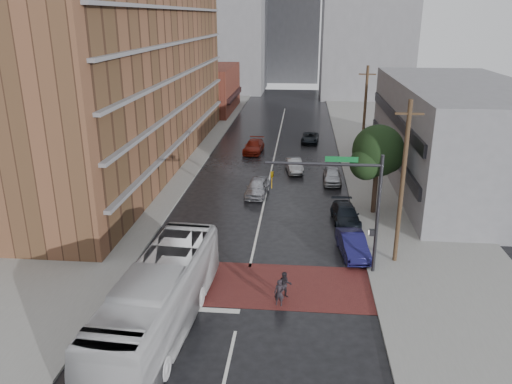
% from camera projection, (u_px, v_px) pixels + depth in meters
% --- Properties ---
extents(ground, '(160.00, 160.00, 0.00)m').
position_uv_depth(ground, '(245.00, 289.00, 27.71)').
color(ground, black).
rests_on(ground, ground).
extents(crosswalk, '(14.00, 5.00, 0.02)m').
position_uv_depth(crosswalk, '(246.00, 284.00, 28.18)').
color(crosswalk, maroon).
rests_on(crosswalk, ground).
extents(sidewalk_west, '(9.00, 90.00, 0.15)m').
position_uv_depth(sidewalk_west, '(163.00, 160.00, 52.17)').
color(sidewalk_west, gray).
rests_on(sidewalk_west, ground).
extents(sidewalk_east, '(9.00, 90.00, 0.15)m').
position_uv_depth(sidewalk_east, '(387.00, 166.00, 50.14)').
color(sidewalk_east, gray).
rests_on(sidewalk_east, ground).
extents(apartment_block, '(10.00, 44.00, 28.00)m').
position_uv_depth(apartment_block, '(125.00, 20.00, 46.81)').
color(apartment_block, brown).
rests_on(apartment_block, ground).
extents(storefront_west, '(8.00, 16.00, 7.00)m').
position_uv_depth(storefront_west, '(208.00, 89.00, 78.30)').
color(storefront_west, brown).
rests_on(storefront_west, ground).
extents(building_east, '(11.00, 26.00, 9.00)m').
position_uv_depth(building_east, '(458.00, 135.00, 43.53)').
color(building_east, gray).
rests_on(building_east, ground).
extents(distant_tower_west, '(18.00, 16.00, 32.00)m').
position_uv_depth(distant_tower_west, '(219.00, 7.00, 96.84)').
color(distant_tower_west, gray).
rests_on(distant_tower_west, ground).
extents(distant_tower_center, '(12.00, 10.00, 24.00)m').
position_uv_depth(distant_tower_center, '(292.00, 27.00, 112.90)').
color(distant_tower_center, gray).
rests_on(distant_tower_center, ground).
extents(street_tree, '(4.20, 4.10, 6.90)m').
position_uv_depth(street_tree, '(378.00, 154.00, 36.68)').
color(street_tree, '#332319').
rests_on(street_tree, ground).
extents(signal_mast, '(6.50, 0.30, 7.20)m').
position_uv_depth(signal_mast, '(353.00, 197.00, 27.97)').
color(signal_mast, '#2D2D33').
rests_on(signal_mast, ground).
extents(utility_pole_near, '(1.60, 0.26, 10.00)m').
position_uv_depth(utility_pole_near, '(402.00, 183.00, 28.98)').
color(utility_pole_near, '#473321').
rests_on(utility_pole_near, ground).
extents(utility_pole_far, '(1.60, 0.26, 10.00)m').
position_uv_depth(utility_pole_far, '(364.00, 117.00, 47.75)').
color(utility_pole_far, '#473321').
rests_on(utility_pole_far, ground).
extents(transit_bus, '(3.65, 12.51, 3.44)m').
position_uv_depth(transit_bus, '(159.00, 299.00, 23.48)').
color(transit_bus, silver).
rests_on(transit_bus, ground).
extents(pedestrian_a, '(0.59, 0.44, 1.46)m').
position_uv_depth(pedestrian_a, '(279.00, 293.00, 25.89)').
color(pedestrian_a, black).
rests_on(pedestrian_a, ground).
extents(pedestrian_b, '(0.83, 0.71, 1.51)m').
position_uv_depth(pedestrian_b, '(285.00, 285.00, 26.60)').
color(pedestrian_b, black).
rests_on(pedestrian_b, ground).
extents(car_travel_a, '(2.07, 4.36, 1.44)m').
position_uv_depth(car_travel_a, '(257.00, 187.00, 41.96)').
color(car_travel_a, '#A8AAB0').
rests_on(car_travel_a, ground).
extents(car_travel_b, '(1.99, 4.08, 1.29)m').
position_uv_depth(car_travel_b, '(294.00, 165.00, 48.32)').
color(car_travel_b, '#A0A4A7').
rests_on(car_travel_b, ground).
extents(car_travel_c, '(2.25, 4.84, 1.37)m').
position_uv_depth(car_travel_c, '(254.00, 146.00, 55.23)').
color(car_travel_c, maroon).
rests_on(car_travel_c, ground).
extents(suv_travel, '(2.26, 4.32, 1.16)m').
position_uv_depth(suv_travel, '(310.00, 138.00, 59.63)').
color(suv_travel, black).
rests_on(suv_travel, ground).
extents(car_parked_near, '(2.02, 4.41, 1.40)m').
position_uv_depth(car_parked_near, '(353.00, 245.00, 31.42)').
color(car_parked_near, '#141344').
rests_on(car_parked_near, ground).
extents(car_parked_mid, '(2.16, 4.62, 1.30)m').
position_uv_depth(car_parked_mid, '(345.00, 215.00, 36.33)').
color(car_parked_mid, black).
rests_on(car_parked_mid, ground).
extents(car_parked_far, '(1.64, 4.03, 1.37)m').
position_uv_depth(car_parked_far, '(332.00, 176.00, 45.11)').
color(car_parked_far, '#A6AAAE').
rests_on(car_parked_far, ground).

